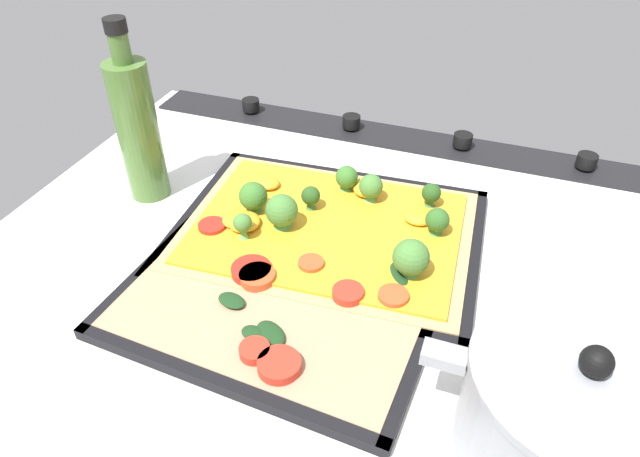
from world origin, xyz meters
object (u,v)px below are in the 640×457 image
(baking_tray_back, at_px, (276,305))
(veggie_pizza_back, at_px, (277,300))
(cooking_pot, at_px, (573,413))
(oil_bottle, at_px, (137,128))
(baking_tray_front, at_px, (327,236))
(broccoli_pizza, at_px, (328,226))

(baking_tray_back, relative_size, veggie_pizza_back, 1.08)
(baking_tray_back, distance_m, veggie_pizza_back, 0.01)
(cooking_pot, height_order, oil_bottle, oil_bottle)
(baking_tray_back, relative_size, oil_bottle, 1.46)
(baking_tray_front, xyz_separation_m, baking_tray_back, (0.01, 0.13, 0.00))
(broccoli_pizza, bearing_deg, baking_tray_back, 84.16)
(cooking_pot, bearing_deg, broccoli_pizza, -36.53)
(baking_tray_back, bearing_deg, broccoli_pizza, -95.84)
(broccoli_pizza, relative_size, baking_tray_back, 1.03)
(baking_tray_front, relative_size, oil_bottle, 1.62)
(baking_tray_front, height_order, baking_tray_back, same)
(baking_tray_back, height_order, cooking_pot, cooking_pot)
(baking_tray_front, height_order, cooking_pot, cooking_pot)
(cooking_pot, bearing_deg, baking_tray_front, -36.09)
(cooking_pot, bearing_deg, baking_tray_back, -13.84)
(broccoli_pizza, relative_size, veggie_pizza_back, 1.12)
(broccoli_pizza, bearing_deg, oil_bottle, -2.27)
(baking_tray_back, bearing_deg, oil_bottle, -30.17)
(veggie_pizza_back, bearing_deg, broccoli_pizza, -95.32)
(baking_tray_front, bearing_deg, veggie_pizza_back, 84.95)
(veggie_pizza_back, bearing_deg, baking_tray_back, 35.53)
(baking_tray_front, bearing_deg, broccoli_pizza, -108.32)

